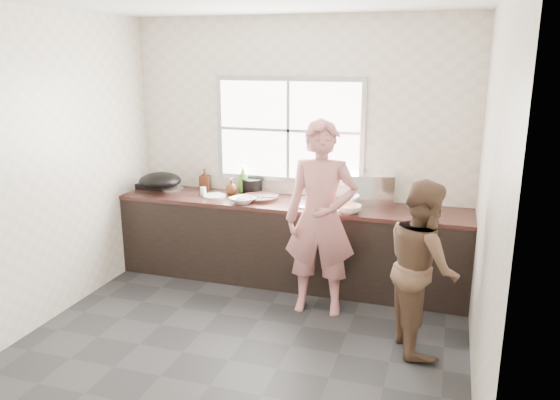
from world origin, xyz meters
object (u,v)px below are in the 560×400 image
(cutting_board, at_px, (260,197))
(black_pot, at_px, (252,186))
(bowl_held, at_px, (317,207))
(plate_food, at_px, (215,196))
(bowl_mince, at_px, (243,200))
(bottle_green, at_px, (243,179))
(burner, at_px, (156,184))
(wok, at_px, (160,181))
(pot_lid_right, at_px, (210,193))
(pot_lid_left, at_px, (172,189))
(bowl_crabs, at_px, (349,210))
(bottle_brown_short, at_px, (232,187))
(glass_jar, at_px, (203,191))
(bottle_brown_tall, at_px, (205,180))
(person_side, at_px, (422,266))
(dish_rack, at_px, (372,189))
(woman, at_px, (321,225))

(cutting_board, height_order, black_pot, black_pot)
(bowl_held, height_order, black_pot, black_pot)
(plate_food, bearing_deg, bowl_mince, -21.07)
(bottle_green, bearing_deg, burner, -178.72)
(bowl_mince, xyz_separation_m, wok, (-0.98, 0.09, 0.11))
(black_pot, bearing_deg, pot_lid_right, -157.47)
(bottle_green, relative_size, pot_lid_left, 1.16)
(bowl_crabs, height_order, bowl_held, bowl_held)
(bottle_brown_short, relative_size, glass_jar, 1.82)
(bottle_brown_tall, bearing_deg, person_side, -26.09)
(bottle_brown_tall, bearing_deg, wok, -138.29)
(person_side, bearing_deg, dish_rack, 7.04)
(woman, distance_m, bottle_brown_tall, 1.72)
(bowl_crabs, xyz_separation_m, wok, (-2.07, 0.11, 0.11))
(woman, xyz_separation_m, cutting_board, (-0.78, 0.58, 0.05))
(woman, xyz_separation_m, pot_lid_right, (-1.38, 0.63, 0.04))
(bowl_held, relative_size, dish_rack, 0.47)
(person_side, height_order, bottle_brown_tall, person_side)
(cutting_board, bearing_deg, glass_jar, -177.44)
(woman, bearing_deg, black_pot, 134.53)
(person_side, xyz_separation_m, dish_rack, (-0.58, 1.12, 0.32))
(plate_food, height_order, bottle_brown_tall, bottle_brown_tall)
(bottle_brown_short, bearing_deg, wok, -165.10)
(bowl_held, bearing_deg, pot_lid_right, 168.03)
(woman, distance_m, bottle_green, 1.33)
(bowl_mince, relative_size, pot_lid_left, 0.93)
(glass_jar, relative_size, dish_rack, 0.21)
(bowl_held, relative_size, pot_lid_right, 0.85)
(cutting_board, relative_size, bottle_brown_tall, 1.80)
(cutting_board, height_order, dish_rack, dish_rack)
(glass_jar, distance_m, pot_lid_left, 0.48)
(bowl_held, bearing_deg, plate_food, 171.86)
(bottle_green, height_order, bottle_brown_short, bottle_green)
(plate_food, distance_m, burner, 0.87)
(bowl_mince, bearing_deg, plate_food, 158.93)
(wok, bearing_deg, bottle_green, 20.68)
(bowl_held, distance_m, pot_lid_right, 1.28)
(pot_lid_left, bearing_deg, cutting_board, -5.93)
(plate_food, bearing_deg, bowl_held, -8.14)
(plate_food, height_order, bottle_green, bottle_green)
(black_pot, distance_m, bottle_brown_short, 0.23)
(bottle_green, height_order, pot_lid_right, bottle_green)
(plate_food, distance_m, bottle_green, 0.37)
(bottle_brown_short, bearing_deg, bowl_mince, -50.50)
(bowl_mince, xyz_separation_m, plate_food, (-0.37, 0.14, -0.02))
(bowl_mince, xyz_separation_m, bottle_green, (-0.15, 0.40, 0.12))
(person_side, height_order, plate_food, person_side)
(glass_jar, bearing_deg, bowl_crabs, -6.81)
(cutting_board, relative_size, bowl_crabs, 2.01)
(plate_food, bearing_deg, pot_lid_left, 164.23)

